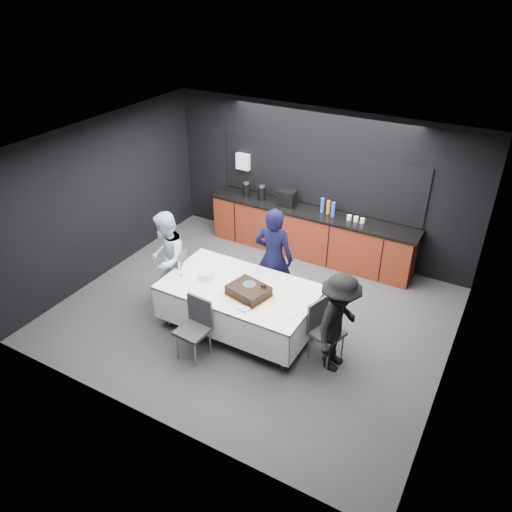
% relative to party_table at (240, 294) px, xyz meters
% --- Properties ---
extents(ground, '(6.00, 6.00, 0.00)m').
position_rel_party_table_xyz_m(ground, '(0.00, 0.40, -0.64)').
color(ground, '#3D3C41').
rests_on(ground, ground).
extents(room_shell, '(6.04, 5.04, 2.82)m').
position_rel_party_table_xyz_m(room_shell, '(0.00, 0.40, 1.22)').
color(room_shell, white).
rests_on(room_shell, ground).
extents(kitchenette, '(4.10, 0.64, 2.05)m').
position_rel_party_table_xyz_m(kitchenette, '(-0.02, 2.62, -0.10)').
color(kitchenette, '#611E0F').
rests_on(kitchenette, ground).
extents(party_table, '(2.32, 1.32, 0.78)m').
position_rel_party_table_xyz_m(party_table, '(0.00, 0.00, 0.00)').
color(party_table, '#99999E').
rests_on(party_table, ground).
extents(cake_assembly, '(0.69, 0.61, 0.18)m').
position_rel_party_table_xyz_m(cake_assembly, '(0.23, -0.12, 0.21)').
color(cake_assembly, '#C18C38').
rests_on(cake_assembly, party_table).
extents(plate_stack, '(0.23, 0.23, 0.10)m').
position_rel_party_table_xyz_m(plate_stack, '(-0.57, -0.06, 0.19)').
color(plate_stack, white).
rests_on(plate_stack, party_table).
extents(loose_plate_near, '(0.22, 0.22, 0.01)m').
position_rel_party_table_xyz_m(loose_plate_near, '(-0.39, -0.45, 0.14)').
color(loose_plate_near, white).
rests_on(loose_plate_near, party_table).
extents(loose_plate_right_a, '(0.21, 0.21, 0.01)m').
position_rel_party_table_xyz_m(loose_plate_right_a, '(0.87, 0.27, 0.14)').
color(loose_plate_right_a, white).
rests_on(loose_plate_right_a, party_table).
extents(loose_plate_right_b, '(0.20, 0.20, 0.01)m').
position_rel_party_table_xyz_m(loose_plate_right_b, '(0.95, -0.24, 0.14)').
color(loose_plate_right_b, white).
rests_on(loose_plate_right_b, party_table).
extents(loose_plate_far, '(0.21, 0.21, 0.01)m').
position_rel_party_table_xyz_m(loose_plate_far, '(0.07, 0.29, 0.14)').
color(loose_plate_far, white).
rests_on(loose_plate_far, party_table).
extents(fork_pile, '(0.17, 0.11, 0.03)m').
position_rel_party_table_xyz_m(fork_pile, '(0.33, -0.46, 0.15)').
color(fork_pile, white).
rests_on(fork_pile, party_table).
extents(champagne_flute, '(0.06, 0.06, 0.22)m').
position_rel_party_table_xyz_m(champagne_flute, '(-0.95, -0.19, 0.30)').
color(champagne_flute, white).
rests_on(champagne_flute, party_table).
extents(chair_left, '(0.52, 0.52, 0.92)m').
position_rel_party_table_xyz_m(chair_left, '(-1.26, 0.10, -0.11)').
color(chair_left, '#313136').
rests_on(chair_left, ground).
extents(chair_right, '(0.52, 0.52, 0.92)m').
position_rel_party_table_xyz_m(chair_right, '(1.35, 0.03, -0.11)').
color(chair_right, '#313136').
rests_on(chair_right, ground).
extents(chair_near, '(0.45, 0.45, 0.92)m').
position_rel_party_table_xyz_m(chair_near, '(-0.25, -0.80, -0.11)').
color(chair_near, '#313136').
rests_on(chair_near, ground).
extents(person_center, '(0.69, 0.51, 1.75)m').
position_rel_party_table_xyz_m(person_center, '(0.14, 0.84, 0.23)').
color(person_center, black).
rests_on(person_center, ground).
extents(person_left, '(0.89, 0.97, 1.62)m').
position_rel_party_table_xyz_m(person_left, '(-1.42, 0.06, 0.17)').
color(person_left, silver).
rests_on(person_left, ground).
extents(person_right, '(0.61, 1.01, 1.52)m').
position_rel_party_table_xyz_m(person_right, '(1.61, -0.08, 0.12)').
color(person_right, black).
rests_on(person_right, ground).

